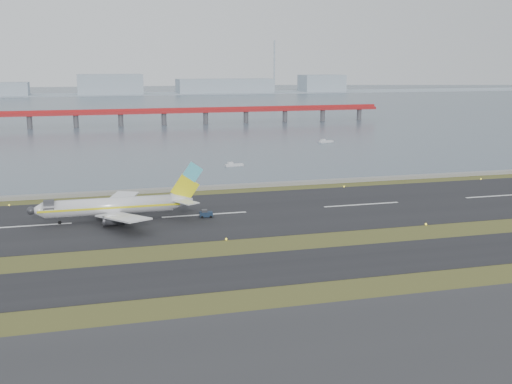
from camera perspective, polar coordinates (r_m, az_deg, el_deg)
ground at (r=122.31m, az=-1.87°, el=-5.23°), size 1000.00×1000.00×0.00m
taxiway_strip at (r=111.22m, az=-0.38°, el=-6.92°), size 1000.00×18.00×0.10m
runway_strip at (r=150.62m, az=-4.60°, el=-2.04°), size 1000.00×45.00×0.10m
seawall at (r=179.40m, az=-6.45°, el=0.27°), size 1000.00×2.50×1.00m
bay_water at (r=575.56m, az=-12.96°, el=7.69°), size 1400.00×800.00×1.30m
red_pier at (r=367.99m, az=-8.20°, el=7.02°), size 260.00×5.00×10.20m
far_shoreline at (r=735.56m, az=-12.56°, el=8.95°), size 1400.00×80.00×60.50m
airliner at (r=147.25m, az=-12.27°, el=-1.22°), size 38.52×32.89×12.80m
pushback_tug at (r=147.88m, az=-4.48°, el=-1.95°), size 3.08×1.98×1.88m
workboat_near at (r=220.54m, az=-2.01°, el=2.43°), size 6.31×2.36×1.50m
workboat_far at (r=287.48m, az=6.19°, el=4.49°), size 6.98×3.28×1.63m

